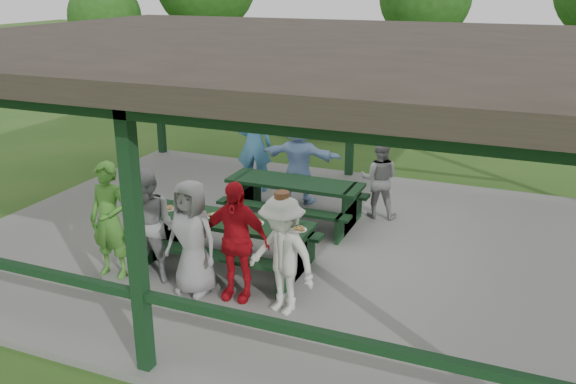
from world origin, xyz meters
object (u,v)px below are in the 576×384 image
at_px(picnic_table_far, 295,196).
at_px(spectator_lblue, 299,159).
at_px(farm_trailer, 340,107).
at_px(spectator_grey, 379,179).
at_px(contestant_grey_left, 149,227).
at_px(contestant_grey_mid, 192,238).
at_px(contestant_red, 235,241).
at_px(contestant_white_fedora, 282,255).
at_px(picnic_table_near, 227,236).
at_px(spectator_blue, 254,144).
at_px(contestant_green, 110,220).
at_px(pickup_truck, 475,106).

distance_m(picnic_table_far, spectator_lblue, 1.10).
xyz_separation_m(picnic_table_far, farm_trailer, (-1.45, 7.10, 0.15)).
bearing_deg(farm_trailer, spectator_grey, -88.06).
distance_m(contestant_grey_left, farm_trailer, 9.94).
height_order(contestant_grey_left, contestant_grey_mid, contestant_grey_left).
relative_size(spectator_lblue, farm_trailer, 0.41).
distance_m(contestant_red, contestant_white_fedora, 0.72).
height_order(picnic_table_near, spectator_blue, spectator_blue).
distance_m(contestant_green, contestant_red, 1.94).
height_order(contestant_red, pickup_truck, contestant_red).
distance_m(picnic_table_near, spectator_blue, 3.48).
distance_m(contestant_white_fedora, pickup_truck, 11.76).
height_order(picnic_table_near, picnic_table_far, same).
bearing_deg(contestant_grey_mid, picnic_table_far, 89.40).
bearing_deg(contestant_grey_mid, farm_trailer, 102.14).
relative_size(contestant_green, spectator_grey, 1.19).
height_order(contestant_grey_mid, spectator_blue, spectator_blue).
xyz_separation_m(picnic_table_near, farm_trailer, (-1.17, 9.10, 0.15)).
xyz_separation_m(picnic_table_near, contestant_grey_left, (-0.75, -0.83, 0.34)).
xyz_separation_m(contestant_grey_mid, contestant_white_fedora, (1.31, -0.01, -0.01)).
bearing_deg(picnic_table_far, contestant_white_fedora, -71.17).
bearing_deg(contestant_green, farm_trailer, 86.90).
height_order(contestant_white_fedora, farm_trailer, contestant_white_fedora).
relative_size(picnic_table_far, spectator_lblue, 1.39).
distance_m(contestant_grey_left, pickup_truck, 12.04).
relative_size(contestant_red, spectator_grey, 1.15).
relative_size(spectator_lblue, spectator_blue, 0.89).
distance_m(picnic_table_near, spectator_lblue, 3.01).
distance_m(picnic_table_near, contestant_grey_mid, 0.95).
xyz_separation_m(contestant_red, contestant_white_fedora, (0.71, -0.11, -0.03)).
bearing_deg(spectator_grey, farm_trailer, -75.40).
bearing_deg(picnic_table_near, contestant_grey_mid, -92.19).
height_order(contestant_grey_left, spectator_lblue, spectator_lblue).
bearing_deg(pickup_truck, picnic_table_near, -171.48).
bearing_deg(contestant_grey_left, spectator_grey, 55.08).
height_order(spectator_blue, spectator_grey, spectator_blue).
height_order(spectator_lblue, spectator_blue, spectator_blue).
height_order(contestant_grey_mid, spectator_grey, contestant_grey_mid).
relative_size(picnic_table_far, spectator_grey, 1.66).
height_order(contestant_grey_mid, spectator_lblue, spectator_lblue).
distance_m(contestant_green, spectator_blue, 4.17).
bearing_deg(contestant_red, contestant_grey_left, 177.78).
relative_size(contestant_white_fedora, spectator_blue, 0.85).
distance_m(picnic_table_near, contestant_green, 1.68).
xyz_separation_m(contestant_grey_mid, spectator_lblue, (0.01, 3.88, 0.04)).
bearing_deg(spectator_lblue, farm_trailer, -81.40).
height_order(contestant_green, spectator_blue, spectator_blue).
bearing_deg(picnic_table_far, contestant_grey_left, -110.10).
distance_m(picnic_table_near, contestant_red, 1.04).
height_order(contestant_grey_left, pickup_truck, contestant_grey_left).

